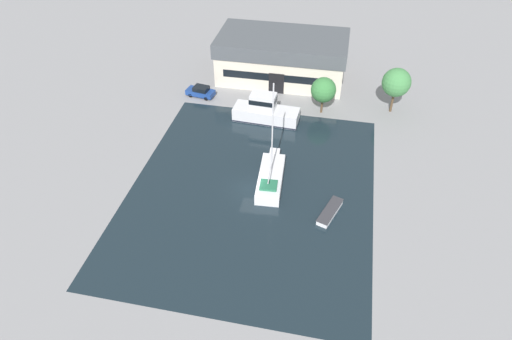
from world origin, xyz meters
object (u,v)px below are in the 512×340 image
object	(u,v)px
warehouse_building	(282,57)
motor_cruiser	(265,111)
sailboat_moored	(271,177)
quay_tree_by_water	(396,83)
quay_tree_near_building	(323,90)
small_dinghy	(330,212)
parked_car	(201,91)

from	to	relation	value
warehouse_building	motor_cruiser	bearing A→B (deg)	-91.26
sailboat_moored	motor_cruiser	distance (m)	13.40
quay_tree_by_water	motor_cruiser	bearing A→B (deg)	-161.12
quay_tree_near_building	quay_tree_by_water	distance (m)	10.15
small_dinghy	quay_tree_by_water	bearing A→B (deg)	92.34
sailboat_moored	motor_cruiser	world-z (taller)	sailboat_moored
quay_tree_by_water	sailboat_moored	xyz separation A→B (m)	(-14.25, -18.96, -3.87)
small_dinghy	warehouse_building	bearing A→B (deg)	128.05
quay_tree_near_building	small_dinghy	world-z (taller)	quay_tree_near_building
parked_car	small_dinghy	size ratio (longest dim) A/B	0.93
quay_tree_by_water	small_dinghy	world-z (taller)	quay_tree_by_water
parked_car	small_dinghy	distance (m)	30.26
warehouse_building	motor_cruiser	distance (m)	13.17
parked_car	quay_tree_by_water	bearing A→B (deg)	-77.74
quay_tree_by_water	motor_cruiser	distance (m)	18.67
motor_cruiser	small_dinghy	world-z (taller)	motor_cruiser
sailboat_moored	small_dinghy	distance (m)	8.34
quay_tree_by_water	small_dinghy	distance (m)	24.36
warehouse_building	quay_tree_by_water	world-z (taller)	warehouse_building
sailboat_moored	motor_cruiser	size ratio (longest dim) A/B	1.38
quay_tree_by_water	parked_car	bearing A→B (deg)	-177.02
warehouse_building	motor_cruiser	xyz separation A→B (m)	(-0.19, -13.01, -2.04)
parked_car	motor_cruiser	world-z (taller)	motor_cruiser
warehouse_building	sailboat_moored	size ratio (longest dim) A/B	1.56
quay_tree_by_water	parked_car	distance (m)	28.54
warehouse_building	parked_car	bearing A→B (deg)	-142.69
quay_tree_by_water	sailboat_moored	size ratio (longest dim) A/B	0.52
quay_tree_by_water	small_dinghy	size ratio (longest dim) A/B	1.39
sailboat_moored	small_dinghy	xyz separation A→B (m)	(7.31, -3.99, -0.45)
quay_tree_near_building	small_dinghy	bearing A→B (deg)	-82.03
quay_tree_near_building	parked_car	xyz separation A→B (m)	(-18.42, 0.84, -2.83)
quay_tree_by_water	sailboat_moored	bearing A→B (deg)	-126.94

